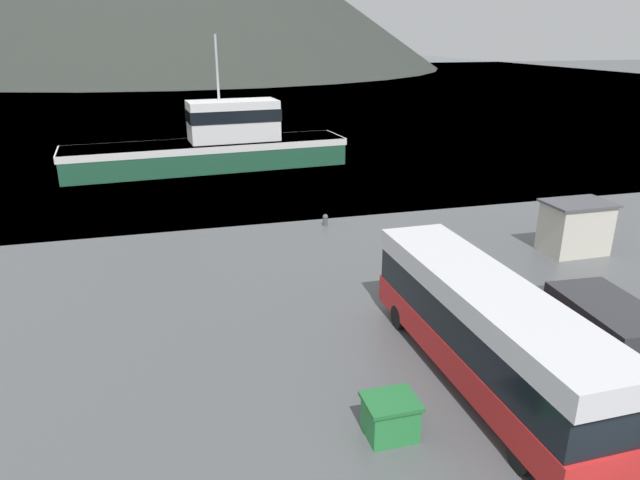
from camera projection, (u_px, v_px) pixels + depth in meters
name	position (u px, v px, depth m)	size (l,w,h in m)	color
water_surface	(196.00, 78.00, 143.37)	(240.00, 240.00, 0.00)	#475B6B
tour_bus	(483.00, 327.00, 17.91)	(2.65, 11.33, 3.43)	red
delivery_van	(594.00, 331.00, 18.82)	(2.56, 5.82, 2.59)	#2D2D33
fishing_boat	(214.00, 145.00, 46.83)	(23.08, 6.50, 10.54)	#1E5138
storage_bin	(390.00, 417.00, 15.80)	(1.48, 1.25, 1.17)	#287F3D
dock_kiosk	(575.00, 227.00, 28.90)	(3.31, 2.26, 2.67)	beige
mooring_bollard	(325.00, 219.00, 33.21)	(0.31, 0.31, 0.70)	#4C4C51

